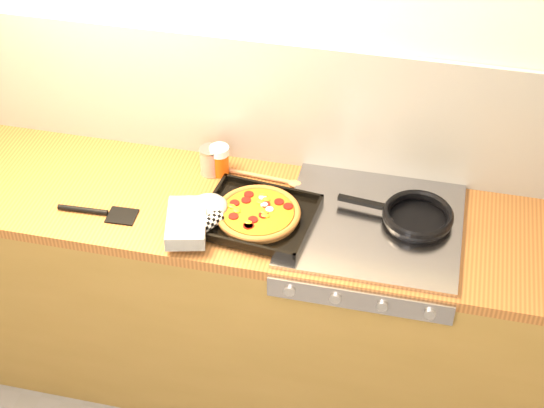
% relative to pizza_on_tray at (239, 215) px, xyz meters
% --- Properties ---
extents(room_shell, '(3.20, 3.20, 3.20)m').
position_rel_pizza_on_tray_xyz_m(room_shell, '(-0.00, 0.38, 0.21)').
color(room_shell, white).
rests_on(room_shell, ground).
extents(counter_run, '(3.20, 0.62, 0.90)m').
position_rel_pizza_on_tray_xyz_m(counter_run, '(-0.00, 0.09, -0.49)').
color(counter_run, olive).
rests_on(counter_run, ground).
extents(stovetop, '(0.60, 0.56, 0.02)m').
position_rel_pizza_on_tray_xyz_m(stovetop, '(0.45, 0.09, -0.04)').
color(stovetop, '#9E9DA3').
rests_on(stovetop, counter_run).
extents(pizza_on_tray, '(0.51, 0.42, 0.06)m').
position_rel_pizza_on_tray_xyz_m(pizza_on_tray, '(0.00, 0.00, 0.00)').
color(pizza_on_tray, black).
rests_on(pizza_on_tray, stovetop).
extents(frying_pan, '(0.42, 0.27, 0.04)m').
position_rel_pizza_on_tray_xyz_m(frying_pan, '(0.59, 0.13, -0.00)').
color(frying_pan, black).
rests_on(frying_pan, stovetop).
extents(tomato_can, '(0.09, 0.09, 0.11)m').
position_rel_pizza_on_tray_xyz_m(tomato_can, '(-0.17, 0.26, 0.01)').
color(tomato_can, maroon).
rests_on(tomato_can, counter_run).
extents(juice_glass, '(0.09, 0.09, 0.12)m').
position_rel_pizza_on_tray_xyz_m(juice_glass, '(-0.14, 0.26, 0.02)').
color(juice_glass, '#D94B0C').
rests_on(juice_glass, counter_run).
extents(wooden_spoon, '(0.30, 0.06, 0.02)m').
position_rel_pizza_on_tray_xyz_m(wooden_spoon, '(0.05, 0.26, -0.03)').
color(wooden_spoon, '#A96D47').
rests_on(wooden_spoon, counter_run).
extents(black_spatula, '(0.28, 0.09, 0.02)m').
position_rel_pizza_on_tray_xyz_m(black_spatula, '(-0.49, -0.06, -0.03)').
color(black_spatula, black).
rests_on(black_spatula, counter_run).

